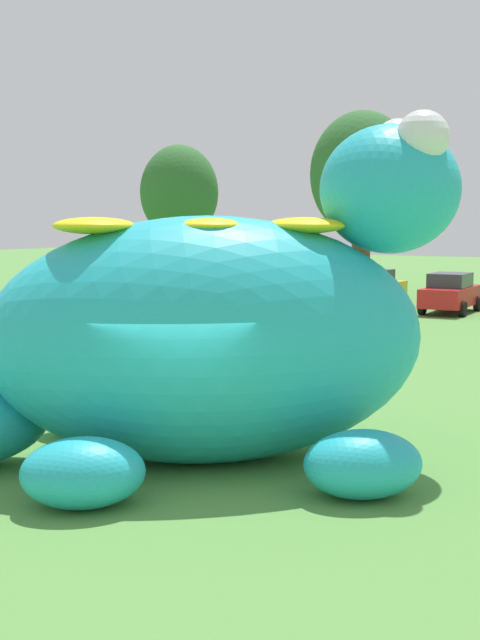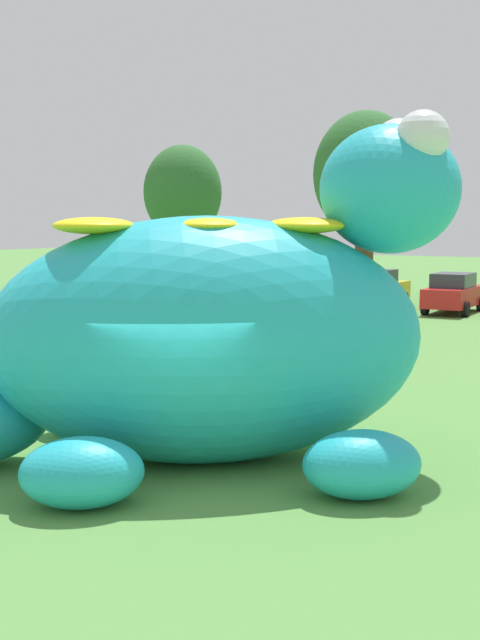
{
  "view_description": "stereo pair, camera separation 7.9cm",
  "coord_description": "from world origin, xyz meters",
  "px_view_note": "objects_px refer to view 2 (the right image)",
  "views": [
    {
      "loc": [
        7.45,
        -10.23,
        3.97
      ],
      "look_at": [
        -0.27,
        2.09,
        2.24
      ],
      "focal_mm": 47.5,
      "sensor_mm": 36.0,
      "label": 1
    },
    {
      "loc": [
        7.52,
        -10.18,
        3.97
      ],
      "look_at": [
        -0.27,
        2.09,
        2.24
      ],
      "focal_mm": 47.5,
      "sensor_mm": 36.0,
      "label": 2
    }
  ],
  "objects_px": {
    "car_red": "(454,293)",
    "spectator_by_cars": "(297,306)",
    "giant_inflatable_creature": "(206,336)",
    "car_yellow": "(375,288)",
    "car_green": "(292,287)"
  },
  "relations": [
    {
      "from": "car_red",
      "to": "spectator_by_cars",
      "type": "height_order",
      "value": "car_red"
    },
    {
      "from": "giant_inflatable_creature",
      "to": "car_yellow",
      "type": "relative_size",
      "value": 2.43
    },
    {
      "from": "car_green",
      "to": "spectator_by_cars",
      "type": "distance_m",
      "value": 8.72
    },
    {
      "from": "giant_inflatable_creature",
      "to": "car_yellow",
      "type": "distance_m",
      "value": 25.76
    },
    {
      "from": "car_green",
      "to": "car_red",
      "type": "height_order",
      "value": "same"
    },
    {
      "from": "car_yellow",
      "to": "giant_inflatable_creature",
      "type": "bearing_deg",
      "value": -72.76
    },
    {
      "from": "car_red",
      "to": "spectator_by_cars",
      "type": "xyz_separation_m",
      "value": [
        -3.15,
        -8.19,
        -0.01
      ]
    },
    {
      "from": "car_yellow",
      "to": "car_red",
      "type": "height_order",
      "value": "same"
    },
    {
      "from": "giant_inflatable_creature",
      "to": "car_green",
      "type": "xyz_separation_m",
      "value": [
        -11.32,
        23.42,
        -1.22
      ]
    },
    {
      "from": "giant_inflatable_creature",
      "to": "car_yellow",
      "type": "xyz_separation_m",
      "value": [
        -7.63,
        24.58,
        -1.22
      ]
    },
    {
      "from": "car_yellow",
      "to": "spectator_by_cars",
      "type": "height_order",
      "value": "car_yellow"
    },
    {
      "from": "car_green",
      "to": "car_yellow",
      "type": "height_order",
      "value": "same"
    },
    {
      "from": "giant_inflatable_creature",
      "to": "car_red",
      "type": "xyz_separation_m",
      "value": [
        -3.79,
        24.06,
        -1.22
      ]
    },
    {
      "from": "car_green",
      "to": "car_red",
      "type": "bearing_deg",
      "value": 4.89
    },
    {
      "from": "spectator_by_cars",
      "to": "car_yellow",
      "type": "bearing_deg",
      "value": 94.5
    }
  ]
}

